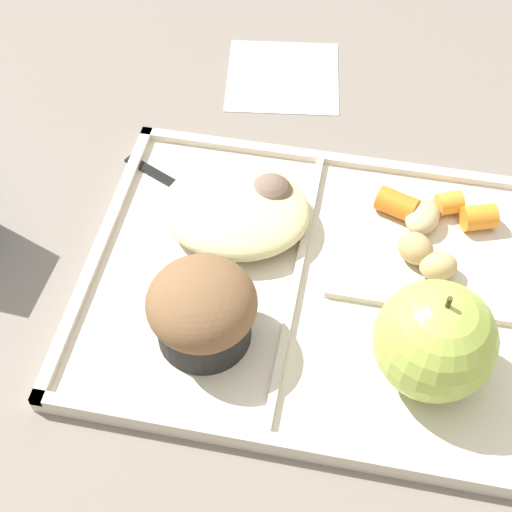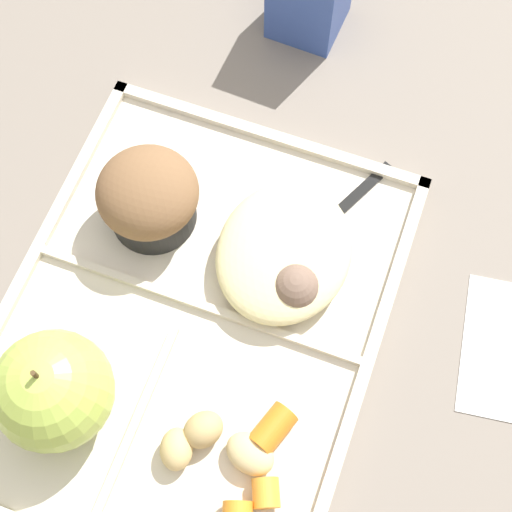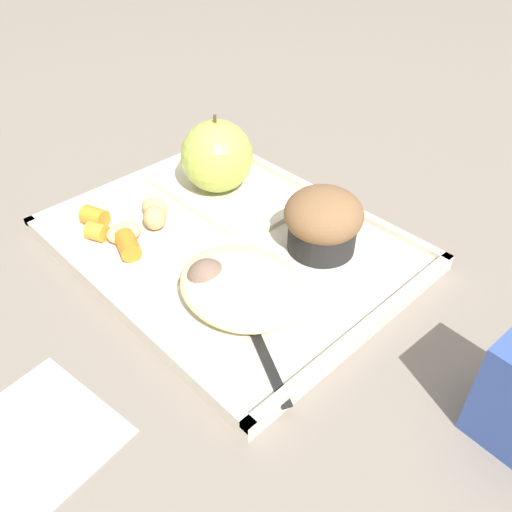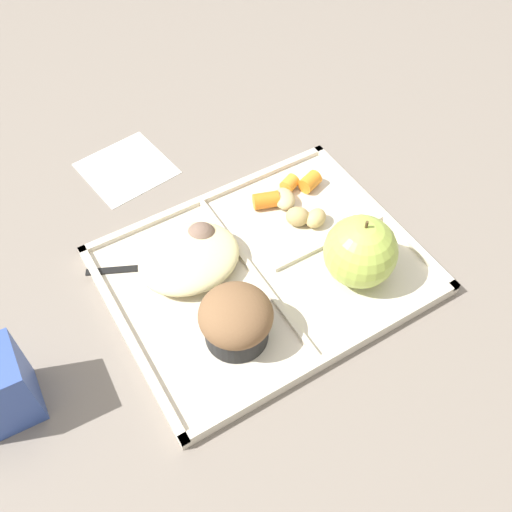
% 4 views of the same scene
% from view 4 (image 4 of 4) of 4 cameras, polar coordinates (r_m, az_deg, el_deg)
% --- Properties ---
extents(ground, '(6.00, 6.00, 0.00)m').
position_cam_4_polar(ground, '(0.72, 0.78, -1.82)').
color(ground, slate).
extents(lunch_tray, '(0.37, 0.29, 0.02)m').
position_cam_4_polar(lunch_tray, '(0.71, 0.82, -1.52)').
color(lunch_tray, beige).
rests_on(lunch_tray, ground).
extents(green_apple, '(0.09, 0.09, 0.10)m').
position_cam_4_polar(green_apple, '(0.68, 10.31, 0.43)').
color(green_apple, '#A8C14C').
rests_on(green_apple, lunch_tray).
extents(bran_muffin, '(0.08, 0.08, 0.07)m').
position_cam_4_polar(bran_muffin, '(0.63, -2.00, -6.30)').
color(bran_muffin, black).
rests_on(bran_muffin, lunch_tray).
extents(carrot_slice_tilted, '(0.03, 0.03, 0.02)m').
position_cam_4_polar(carrot_slice_tilted, '(0.80, 5.36, 7.34)').
color(carrot_slice_tilted, orange).
rests_on(carrot_slice_tilted, lunch_tray).
extents(carrot_slice_center, '(0.04, 0.03, 0.02)m').
position_cam_4_polar(carrot_slice_center, '(0.77, 1.01, 5.55)').
color(carrot_slice_center, orange).
rests_on(carrot_slice_center, lunch_tray).
extents(carrot_slice_large, '(0.03, 0.03, 0.02)m').
position_cam_4_polar(carrot_slice_large, '(0.79, 3.34, 7.18)').
color(carrot_slice_large, orange).
rests_on(carrot_slice_large, lunch_tray).
extents(potato_chunk_golden, '(0.04, 0.04, 0.03)m').
position_cam_4_polar(potato_chunk_golden, '(0.75, 4.15, 3.93)').
color(potato_chunk_golden, tan).
rests_on(potato_chunk_golden, lunch_tray).
extents(potato_chunk_small, '(0.04, 0.04, 0.02)m').
position_cam_4_polar(potato_chunk_small, '(0.77, 2.80, 5.70)').
color(potato_chunk_small, tan).
rests_on(potato_chunk_small, lunch_tray).
extents(potato_chunk_browned, '(0.04, 0.03, 0.02)m').
position_cam_4_polar(potato_chunk_browned, '(0.75, 5.94, 3.76)').
color(potato_chunk_browned, tan).
rests_on(potato_chunk_browned, lunch_tray).
extents(egg_noodle_pile, '(0.13, 0.11, 0.03)m').
position_cam_4_polar(egg_noodle_pile, '(0.70, -6.65, -0.17)').
color(egg_noodle_pile, beige).
rests_on(egg_noodle_pile, lunch_tray).
extents(meatball_center, '(0.04, 0.04, 0.04)m').
position_cam_4_polar(meatball_center, '(0.72, -5.42, 1.85)').
color(meatball_center, '#755B4C').
rests_on(meatball_center, lunch_tray).
extents(meatball_side, '(0.03, 0.03, 0.03)m').
position_cam_4_polar(meatball_side, '(0.70, -5.80, -0.40)').
color(meatball_side, brown).
rests_on(meatball_side, lunch_tray).
extents(plastic_fork, '(0.14, 0.08, 0.00)m').
position_cam_4_polar(plastic_fork, '(0.72, -9.85, -1.07)').
color(plastic_fork, black).
rests_on(plastic_fork, lunch_tray).
extents(paper_napkin, '(0.13, 0.13, 0.00)m').
position_cam_4_polar(paper_napkin, '(0.86, -12.72, 8.48)').
color(paper_napkin, white).
rests_on(paper_napkin, ground).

